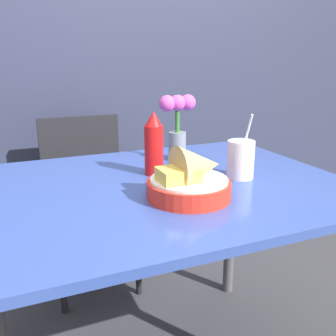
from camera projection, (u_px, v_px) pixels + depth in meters
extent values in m
cube|color=#2D334C|center=(78.00, 23.00, 2.00)|extent=(7.00, 0.06, 2.60)
cube|color=#334C9E|center=(157.00, 187.00, 1.15)|extent=(1.16, 0.87, 0.02)
cylinder|color=#4C4C51|center=(231.00, 223.00, 1.78)|extent=(0.05, 0.05, 0.73)
cylinder|color=black|center=(61.00, 270.00, 1.66)|extent=(0.03, 0.03, 0.43)
cylinder|color=black|center=(138.00, 254.00, 1.80)|extent=(0.03, 0.03, 0.43)
cylinder|color=black|center=(52.00, 236.00, 1.98)|extent=(0.03, 0.03, 0.43)
cylinder|color=black|center=(118.00, 225.00, 2.11)|extent=(0.03, 0.03, 0.43)
cube|color=black|center=(90.00, 203.00, 1.82)|extent=(0.40, 0.40, 0.02)
cube|color=black|center=(81.00, 154.00, 1.93)|extent=(0.40, 0.03, 0.39)
cylinder|color=red|center=(189.00, 189.00, 1.03)|extent=(0.23, 0.23, 0.05)
cylinder|color=white|center=(189.00, 180.00, 1.02)|extent=(0.21, 0.21, 0.01)
cone|color=tan|center=(199.00, 166.00, 1.02)|extent=(0.13, 0.13, 0.13)
cube|color=#E5C14C|center=(177.00, 176.00, 0.99)|extent=(0.10, 0.08, 0.04)
cylinder|color=red|center=(154.00, 150.00, 1.22)|extent=(0.06, 0.06, 0.16)
cone|color=red|center=(154.00, 119.00, 1.19)|extent=(0.06, 0.06, 0.05)
cylinder|color=silver|center=(240.00, 159.00, 1.19)|extent=(0.09, 0.09, 0.12)
cylinder|color=black|center=(240.00, 162.00, 1.19)|extent=(0.08, 0.08, 0.10)
cylinder|color=white|center=(245.00, 142.00, 1.18)|extent=(0.01, 0.07, 0.19)
cylinder|color=gray|center=(177.00, 146.00, 1.40)|extent=(0.06, 0.06, 0.11)
cylinder|color=#33722D|center=(177.00, 119.00, 1.37)|extent=(0.02, 0.02, 0.10)
sphere|color=#D14CB2|center=(178.00, 103.00, 1.36)|extent=(0.06, 0.06, 0.06)
sphere|color=#D14CB2|center=(167.00, 103.00, 1.34)|extent=(0.06, 0.06, 0.06)
sphere|color=#D14CB2|center=(188.00, 102.00, 1.37)|extent=(0.06, 0.06, 0.06)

